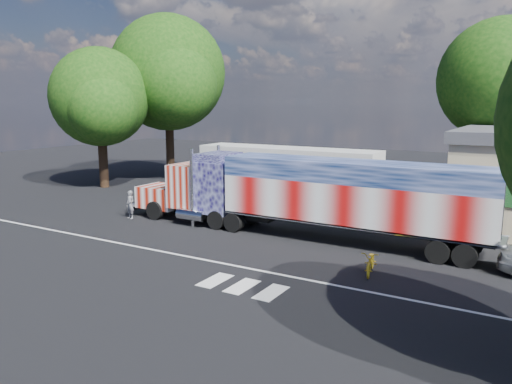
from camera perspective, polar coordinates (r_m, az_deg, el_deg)
The scene contains 9 objects.
ground at distance 24.33m, azimuth -3.60°, elevation -5.50°, with size 100.00×100.00×0.00m, color black.
lane_markings at distance 20.45m, azimuth -5.55°, elevation -8.60°, with size 30.00×2.67×0.01m.
semi_truck at distance 24.61m, azimuth 5.71°, elevation -0.20°, with size 19.64×3.10×4.19m.
coach_bus at distance 33.35m, azimuth 3.56°, elevation 2.10°, with size 12.43×2.89×3.62m.
woman at distance 29.44m, azimuth -14.19°, elevation -1.40°, with size 0.59×0.39×1.62m, color slate.
bicycle at distance 20.04m, azimuth 13.01°, elevation -7.79°, with size 0.64×1.83×0.96m, color gold.
tree_w_a at distance 40.32m, azimuth -17.35°, elevation 10.26°, with size 7.86×7.49×10.71m.
tree_ne_a at distance 36.68m, azimuth 26.37°, elevation 11.36°, with size 8.36×7.96×12.01m.
tree_nw_a at distance 43.68m, azimuth -9.93°, elevation 13.20°, with size 10.16×9.67×13.84m.
Camera 1 is at (13.15, -19.38, 6.60)m, focal length 35.00 mm.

